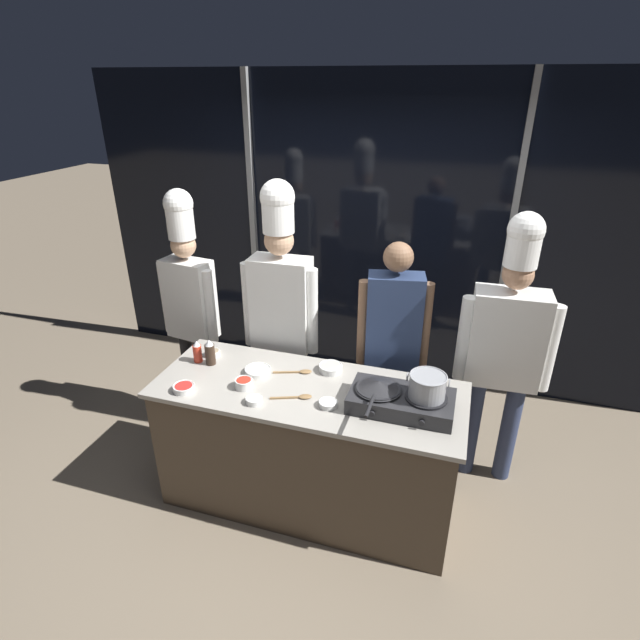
% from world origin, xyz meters
% --- Properties ---
extents(ground_plane, '(24.00, 24.00, 0.00)m').
position_xyz_m(ground_plane, '(0.00, 0.00, 0.00)').
color(ground_plane, '#7F705B').
extents(window_wall_back, '(5.33, 0.09, 2.70)m').
position_xyz_m(window_wall_back, '(0.00, 1.81, 1.35)').
color(window_wall_back, black).
rests_on(window_wall_back, ground_plane).
extents(demo_counter, '(1.92, 0.74, 0.90)m').
position_xyz_m(demo_counter, '(0.00, 0.00, 0.45)').
color(demo_counter, '#4C3D2D').
rests_on(demo_counter, ground_plane).
extents(portable_stove, '(0.59, 0.33, 0.11)m').
position_xyz_m(portable_stove, '(0.58, -0.03, 0.95)').
color(portable_stove, '#28282B').
rests_on(portable_stove, demo_counter).
extents(frying_pan, '(0.27, 0.47, 0.05)m').
position_xyz_m(frying_pan, '(0.44, -0.04, 1.03)').
color(frying_pan, '#232326').
rests_on(frying_pan, portable_stove).
extents(stock_pot, '(0.24, 0.21, 0.14)m').
position_xyz_m(stock_pot, '(0.71, -0.03, 1.08)').
color(stock_pot, '#93969B').
rests_on(stock_pot, portable_stove).
extents(squeeze_bottle_soy, '(0.07, 0.07, 0.18)m').
position_xyz_m(squeeze_bottle_soy, '(-0.71, 0.08, 0.98)').
color(squeeze_bottle_soy, '#332319').
rests_on(squeeze_bottle_soy, demo_counter).
extents(squeeze_bottle_chili, '(0.06, 0.06, 0.15)m').
position_xyz_m(squeeze_bottle_chili, '(-0.80, 0.09, 0.97)').
color(squeeze_bottle_chili, red).
rests_on(squeeze_bottle_chili, demo_counter).
extents(prep_bowl_chili_flakes, '(0.11, 0.11, 0.06)m').
position_xyz_m(prep_bowl_chili_flakes, '(-0.38, -0.11, 0.93)').
color(prep_bowl_chili_flakes, white).
rests_on(prep_bowl_chili_flakes, demo_counter).
extents(prep_bowl_chicken, '(0.15, 0.15, 0.04)m').
position_xyz_m(prep_bowl_chicken, '(0.08, 0.23, 0.92)').
color(prep_bowl_chicken, white).
rests_on(prep_bowl_chicken, demo_counter).
extents(prep_bowl_noodles, '(0.17, 0.17, 0.04)m').
position_xyz_m(prep_bowl_noodles, '(-0.36, 0.07, 0.92)').
color(prep_bowl_noodles, white).
rests_on(prep_bowl_noodles, demo_counter).
extents(prep_bowl_bell_pepper, '(0.13, 0.13, 0.04)m').
position_xyz_m(prep_bowl_bell_pepper, '(-0.71, -0.25, 0.92)').
color(prep_bowl_bell_pepper, white).
rests_on(prep_bowl_bell_pepper, demo_counter).
extents(prep_bowl_garlic, '(0.10, 0.10, 0.04)m').
position_xyz_m(prep_bowl_garlic, '(-0.25, -0.24, 0.92)').
color(prep_bowl_garlic, white).
rests_on(prep_bowl_garlic, demo_counter).
extents(prep_bowl_mushrooms, '(0.10, 0.10, 0.04)m').
position_xyz_m(prep_bowl_mushrooms, '(-0.75, 0.18, 0.92)').
color(prep_bowl_mushrooms, white).
rests_on(prep_bowl_mushrooms, demo_counter).
extents(prep_bowl_rice, '(0.11, 0.11, 0.03)m').
position_xyz_m(prep_bowl_rice, '(0.17, -0.14, 0.92)').
color(prep_bowl_rice, white).
rests_on(prep_bowl_rice, demo_counter).
extents(serving_spoon_slotted, '(0.25, 0.11, 0.02)m').
position_xyz_m(serving_spoon_slotted, '(-0.10, 0.15, 0.90)').
color(serving_spoon_slotted, olive).
rests_on(serving_spoon_slotted, demo_counter).
extents(serving_spoon_solid, '(0.25, 0.12, 0.02)m').
position_xyz_m(serving_spoon_solid, '(-0.01, -0.11, 0.90)').
color(serving_spoon_solid, olive).
rests_on(serving_spoon_solid, demo_counter).
extents(chef_head, '(0.49, 0.24, 1.92)m').
position_xyz_m(chef_head, '(-1.16, 0.61, 1.14)').
color(chef_head, '#232326').
rests_on(chef_head, ground_plane).
extents(chef_sous, '(0.55, 0.23, 2.04)m').
position_xyz_m(chef_sous, '(-0.38, 0.54, 1.21)').
color(chef_sous, '#4C4C51').
rests_on(chef_sous, ground_plane).
extents(person_guest, '(0.48, 0.26, 1.69)m').
position_xyz_m(person_guest, '(0.41, 0.58, 1.04)').
color(person_guest, '#232326').
rests_on(person_guest, ground_plane).
extents(chef_line, '(0.61, 0.26, 1.93)m').
position_xyz_m(chef_line, '(1.14, 0.62, 1.10)').
color(chef_line, '#2D3856').
rests_on(chef_line, ground_plane).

